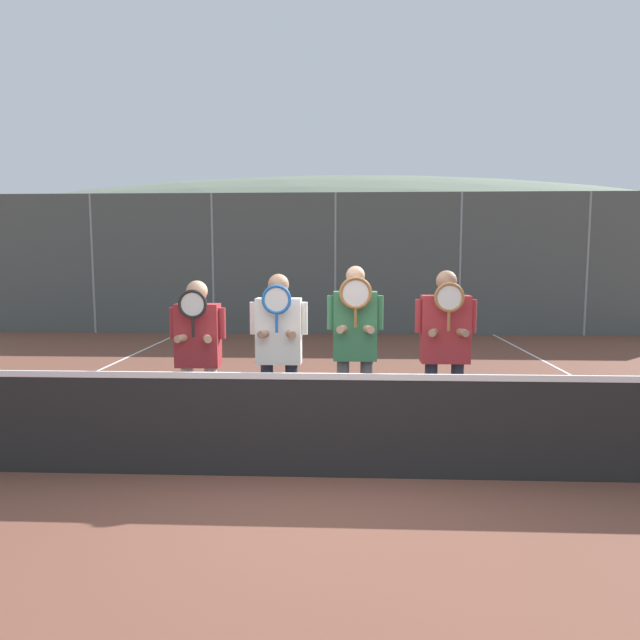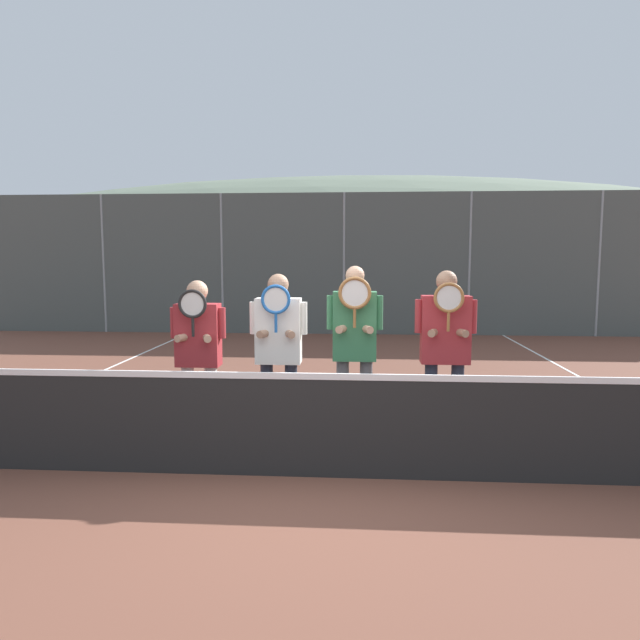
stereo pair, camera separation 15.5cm
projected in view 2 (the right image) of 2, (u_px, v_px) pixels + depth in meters
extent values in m
plane|color=brown|center=(313.00, 477.00, 5.11)|extent=(120.00, 120.00, 0.00)
ellipsoid|color=slate|center=(356.00, 278.00, 54.30)|extent=(92.06, 51.14, 17.90)
cube|color=beige|center=(391.00, 269.00, 21.32)|extent=(16.75, 5.00, 3.07)
cube|color=#3D4247|center=(392.00, 223.00, 21.13)|extent=(17.25, 5.50, 0.36)
cylinder|color=gray|center=(104.00, 264.00, 14.93)|extent=(0.06, 0.06, 3.59)
cylinder|color=gray|center=(222.00, 264.00, 14.71)|extent=(0.06, 0.06, 3.59)
cylinder|color=gray|center=(344.00, 264.00, 14.49)|extent=(0.06, 0.06, 3.59)
cylinder|color=gray|center=(470.00, 264.00, 14.27)|extent=(0.06, 0.06, 3.59)
cylinder|color=gray|center=(599.00, 264.00, 14.06)|extent=(0.06, 0.06, 3.59)
cube|color=#4C5451|center=(344.00, 264.00, 14.49)|extent=(18.91, 0.02, 3.59)
cube|color=black|center=(313.00, 428.00, 5.06)|extent=(10.67, 0.02, 0.90)
cube|color=white|center=(313.00, 376.00, 5.01)|extent=(10.67, 0.03, 0.06)
cube|color=white|center=(56.00, 391.00, 8.37)|extent=(0.05, 16.00, 0.01)
cube|color=white|center=(624.00, 401.00, 7.81)|extent=(0.05, 16.00, 0.01)
cylinder|color=white|center=(188.00, 404.00, 6.04)|extent=(0.13, 0.13, 0.83)
cylinder|color=white|center=(211.00, 404.00, 6.02)|extent=(0.13, 0.13, 0.83)
cube|color=maroon|center=(198.00, 335.00, 5.95)|extent=(0.45, 0.22, 0.66)
sphere|color=tan|center=(197.00, 291.00, 5.90)|extent=(0.22, 0.22, 0.22)
cylinder|color=maroon|center=(174.00, 323.00, 5.95)|extent=(0.08, 0.08, 0.32)
cylinder|color=maroon|center=(222.00, 323.00, 5.91)|extent=(0.08, 0.08, 0.32)
cylinder|color=tan|center=(185.00, 337.00, 5.87)|extent=(0.16, 0.27, 0.08)
cylinder|color=tan|center=(207.00, 337.00, 5.85)|extent=(0.16, 0.27, 0.08)
cylinder|color=black|center=(193.00, 327.00, 5.76)|extent=(0.03, 0.03, 0.20)
torus|color=black|center=(192.00, 304.00, 5.73)|extent=(0.30, 0.03, 0.30)
cylinder|color=silver|center=(192.00, 304.00, 5.73)|extent=(0.24, 0.00, 0.24)
cylinder|color=#232838|center=(267.00, 403.00, 6.02)|extent=(0.13, 0.13, 0.86)
cylinder|color=#232838|center=(291.00, 403.00, 6.00)|extent=(0.13, 0.13, 0.86)
cube|color=white|center=(278.00, 331.00, 5.93)|extent=(0.47, 0.22, 0.68)
sphere|color=#997056|center=(278.00, 284.00, 5.87)|extent=(0.22, 0.22, 0.22)
cylinder|color=white|center=(254.00, 318.00, 5.93)|extent=(0.08, 0.08, 0.33)
cylinder|color=white|center=(303.00, 318.00, 5.89)|extent=(0.08, 0.08, 0.33)
cylinder|color=#997056|center=(266.00, 333.00, 5.85)|extent=(0.16, 0.27, 0.08)
cylinder|color=#997056|center=(289.00, 333.00, 5.83)|extent=(0.16, 0.27, 0.08)
cylinder|color=#1E5BAD|center=(276.00, 323.00, 5.73)|extent=(0.03, 0.03, 0.20)
torus|color=#1E5BAD|center=(276.00, 299.00, 5.71)|extent=(0.30, 0.03, 0.30)
cylinder|color=silver|center=(276.00, 299.00, 5.71)|extent=(0.25, 0.00, 0.25)
cylinder|color=#56565B|center=(342.00, 402.00, 5.98)|extent=(0.13, 0.13, 0.90)
cylinder|color=#56565B|center=(366.00, 402.00, 5.96)|extent=(0.13, 0.13, 0.90)
cube|color=#337047|center=(355.00, 326.00, 5.88)|extent=(0.45, 0.22, 0.71)
sphere|color=tan|center=(355.00, 275.00, 5.82)|extent=(0.19, 0.19, 0.19)
cylinder|color=#337047|center=(331.00, 312.00, 5.88)|extent=(0.08, 0.08, 0.35)
cylinder|color=#337047|center=(379.00, 313.00, 5.85)|extent=(0.08, 0.08, 0.35)
cylinder|color=tan|center=(344.00, 328.00, 5.80)|extent=(0.16, 0.27, 0.08)
cylinder|color=tan|center=(366.00, 329.00, 5.79)|extent=(0.16, 0.27, 0.08)
cylinder|color=#936033|center=(355.00, 318.00, 5.69)|extent=(0.03, 0.03, 0.20)
torus|color=#936033|center=(355.00, 293.00, 5.66)|extent=(0.33, 0.04, 0.33)
cylinder|color=silver|center=(355.00, 293.00, 5.66)|extent=(0.27, 0.00, 0.27)
cylinder|color=#232838|center=(430.00, 404.00, 5.92)|extent=(0.13, 0.13, 0.88)
cylinder|color=#232838|center=(457.00, 405.00, 5.91)|extent=(0.13, 0.13, 0.88)
cube|color=maroon|center=(445.00, 330.00, 5.83)|extent=(0.49, 0.22, 0.70)
sphere|color=#997056|center=(447.00, 281.00, 5.78)|extent=(0.21, 0.21, 0.21)
cylinder|color=maroon|center=(419.00, 316.00, 5.83)|extent=(0.08, 0.08, 0.34)
cylinder|color=maroon|center=(473.00, 317.00, 5.80)|extent=(0.08, 0.08, 0.34)
cylinder|color=#997056|center=(434.00, 332.00, 5.75)|extent=(0.16, 0.27, 0.08)
cylinder|color=#997056|center=(459.00, 332.00, 5.73)|extent=(0.16, 0.27, 0.08)
cylinder|color=#936033|center=(448.00, 321.00, 5.64)|extent=(0.03, 0.03, 0.20)
torus|color=#936033|center=(449.00, 298.00, 5.61)|extent=(0.30, 0.03, 0.30)
cylinder|color=silver|center=(449.00, 298.00, 5.61)|extent=(0.25, 0.00, 0.25)
cube|color=slate|center=(175.00, 299.00, 17.57)|extent=(4.47, 1.77, 0.78)
cube|color=#2D3842|center=(174.00, 276.00, 17.49)|extent=(2.46, 1.63, 0.64)
cylinder|color=black|center=(214.00, 315.00, 16.62)|extent=(0.60, 0.16, 0.60)
cylinder|color=black|center=(228.00, 309.00, 18.41)|extent=(0.60, 0.16, 0.60)
cylinder|color=black|center=(117.00, 314.00, 16.82)|extent=(0.60, 0.16, 0.60)
cylinder|color=black|center=(141.00, 309.00, 18.61)|extent=(0.60, 0.16, 0.60)
cube|color=#B2B7BC|center=(349.00, 299.00, 16.98)|extent=(4.61, 1.75, 0.87)
cube|color=#2D3842|center=(349.00, 272.00, 16.89)|extent=(2.54, 1.61, 0.71)
cylinder|color=black|center=(402.00, 317.00, 16.04)|extent=(0.60, 0.16, 0.60)
cylinder|color=black|center=(398.00, 311.00, 17.81)|extent=(0.60, 0.16, 0.60)
cylinder|color=black|center=(296.00, 316.00, 16.25)|extent=(0.60, 0.16, 0.60)
cylinder|color=black|center=(302.00, 310.00, 18.02)|extent=(0.60, 0.16, 0.60)
cube|color=slate|center=(529.00, 301.00, 16.78)|extent=(4.32, 1.71, 0.79)
cube|color=#2D3842|center=(530.00, 276.00, 16.70)|extent=(2.38, 1.57, 0.65)
cylinder|color=black|center=(590.00, 317.00, 15.86)|extent=(0.60, 0.16, 0.60)
cylinder|color=black|center=(567.00, 312.00, 17.59)|extent=(0.60, 0.16, 0.60)
cylinder|color=black|center=(487.00, 317.00, 16.05)|extent=(0.60, 0.16, 0.60)
cylinder|color=black|center=(475.00, 311.00, 17.79)|extent=(0.60, 0.16, 0.60)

